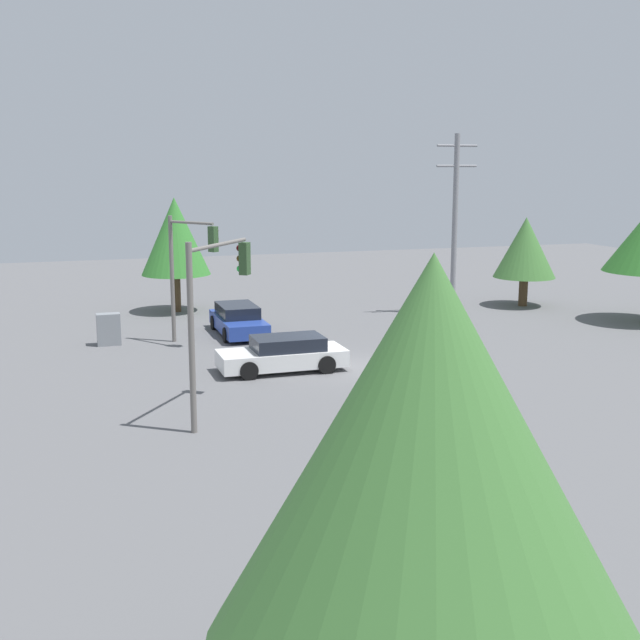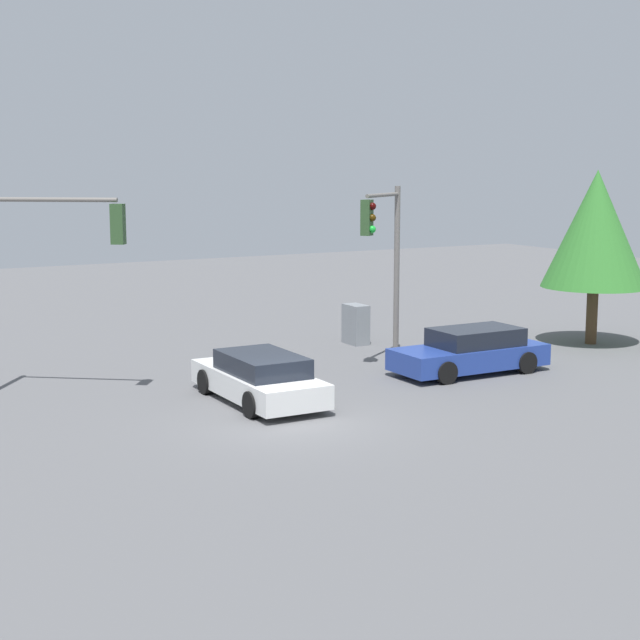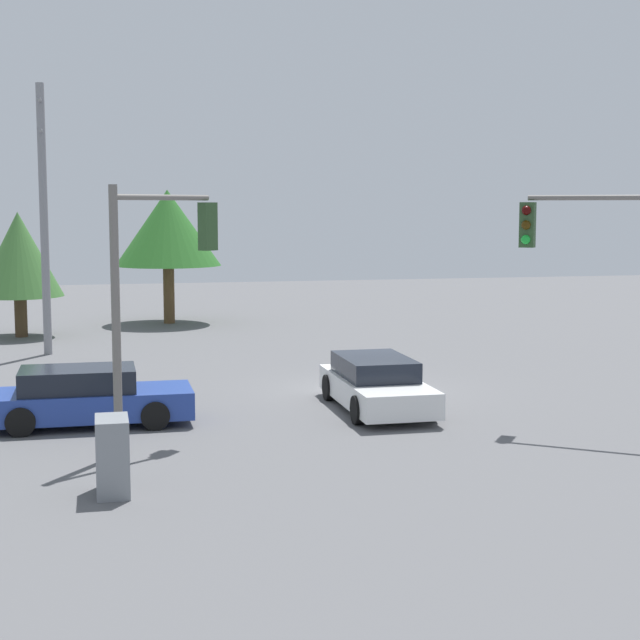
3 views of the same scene
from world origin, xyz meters
name	(u,v)px [view 1 (image 1 of 3)]	position (x,y,z in m)	size (l,w,h in m)	color
ground_plane	(344,368)	(0.00, 0.00, 0.00)	(80.00, 80.00, 0.00)	#5B5B5E
sedan_blue	(238,320)	(-2.52, 7.41, 0.66)	(1.98, 4.77, 1.36)	#233D93
sedan_white	(283,354)	(-2.32, 0.30, 0.64)	(4.77, 2.01, 1.31)	silver
traffic_signal_main	(190,259)	(-4.91, 5.86, 3.74)	(1.81, 2.36, 5.52)	slate
traffic_signal_cross	(216,294)	(-5.71, -4.45, 3.83)	(2.57, 3.38, 5.54)	slate
utility_pole_tall	(455,220)	(9.10, 8.81, 4.89)	(2.20, 0.28, 9.21)	gray
electrical_cabinet	(109,329)	(-8.33, 6.89, 0.69)	(0.99, 0.58, 1.38)	gray
tree_right	(429,457)	(-6.24, -20.32, 4.40)	(5.18, 5.18, 6.71)	brown
tree_behind	(175,236)	(-4.37, 14.11, 3.99)	(3.61, 3.61, 6.02)	#4C3823
tree_corner	(525,248)	(14.07, 10.04, 3.22)	(3.37, 3.37, 4.89)	#4C3823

